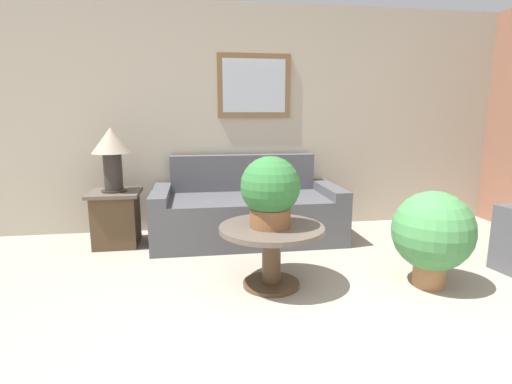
{
  "coord_description": "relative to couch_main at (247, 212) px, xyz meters",
  "views": [
    {
      "loc": [
        -0.77,
        -1.6,
        1.37
      ],
      "look_at": [
        -0.21,
        2.09,
        0.63
      ],
      "focal_mm": 28.0,
      "sensor_mm": 36.0,
      "label": 1
    }
  ],
  "objects": [
    {
      "name": "potted_plant_floor",
      "position": [
        1.29,
        -1.47,
        0.14
      ],
      "size": [
        0.63,
        0.63,
        0.78
      ],
      "color": "#9E6B42",
      "rests_on": "ground_plane"
    },
    {
      "name": "couch_main",
      "position": [
        0.0,
        0.0,
        0.0
      ],
      "size": [
        2.03,
        0.94,
        0.9
      ],
      "color": "#4C4C51",
      "rests_on": "ground_plane"
    },
    {
      "name": "coffee_table",
      "position": [
        0.03,
        -1.28,
        0.06
      ],
      "size": [
        0.83,
        0.83,
        0.5
      ],
      "color": "#4C3823",
      "rests_on": "ground_plane"
    },
    {
      "name": "wall_back",
      "position": [
        0.22,
        0.51,
        1.01
      ],
      "size": [
        7.96,
        0.09,
        2.6
      ],
      "color": "#B2A893",
      "rests_on": "ground_plane"
    },
    {
      "name": "potted_plant_on_table",
      "position": [
        0.01,
        -1.29,
        0.49
      ],
      "size": [
        0.46,
        0.46,
        0.55
      ],
      "color": "brown",
      "rests_on": "coffee_table"
    },
    {
      "name": "side_table",
      "position": [
        -1.39,
        -0.01,
        -0.0
      ],
      "size": [
        0.51,
        0.51,
        0.58
      ],
      "color": "#4C3823",
      "rests_on": "ground_plane"
    },
    {
      "name": "table_lamp",
      "position": [
        -1.39,
        -0.01,
        0.72
      ],
      "size": [
        0.39,
        0.39,
        0.66
      ],
      "color": "#2D2823",
      "rests_on": "side_table"
    }
  ]
}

